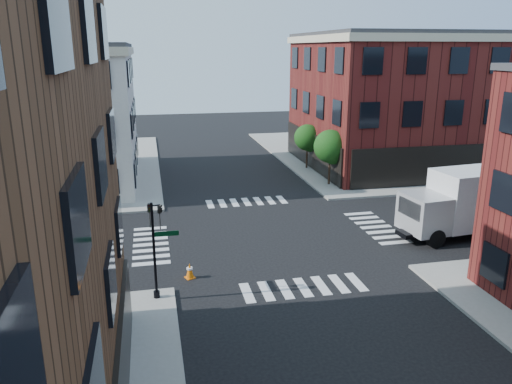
% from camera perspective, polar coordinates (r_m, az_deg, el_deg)
% --- Properties ---
extents(ground, '(120.00, 120.00, 0.00)m').
position_cam_1_polar(ground, '(30.31, 1.45, -4.98)').
color(ground, black).
rests_on(ground, ground).
extents(sidewalk_ne, '(30.00, 30.00, 0.15)m').
position_cam_1_polar(sidewalk_ne, '(56.87, 17.32, 4.39)').
color(sidewalk_ne, gray).
rests_on(sidewalk_ne, ground).
extents(building_ne, '(25.00, 16.00, 12.00)m').
position_cam_1_polar(building_ne, '(51.52, 20.09, 9.68)').
color(building_ne, '#491312').
rests_on(building_ne, ground).
extents(tree_near, '(2.69, 2.69, 4.49)m').
position_cam_1_polar(tree_near, '(40.82, 8.57, 4.98)').
color(tree_near, black).
rests_on(tree_near, ground).
extents(tree_far, '(2.43, 2.43, 4.07)m').
position_cam_1_polar(tree_far, '(46.44, 5.96, 6.05)').
color(tree_far, black).
rests_on(tree_far, ground).
extents(signal_pole, '(1.29, 1.24, 4.60)m').
position_cam_1_polar(signal_pole, '(22.31, -11.44, -5.38)').
color(signal_pole, black).
rests_on(signal_pole, ground).
extents(box_truck, '(9.06, 3.62, 4.01)m').
position_cam_1_polar(box_truck, '(32.61, 23.59, -0.97)').
color(box_truck, silver).
rests_on(box_truck, ground).
extents(traffic_cone, '(0.57, 0.57, 0.79)m').
position_cam_1_polar(traffic_cone, '(25.02, -7.58, -8.92)').
color(traffic_cone, orange).
rests_on(traffic_cone, ground).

